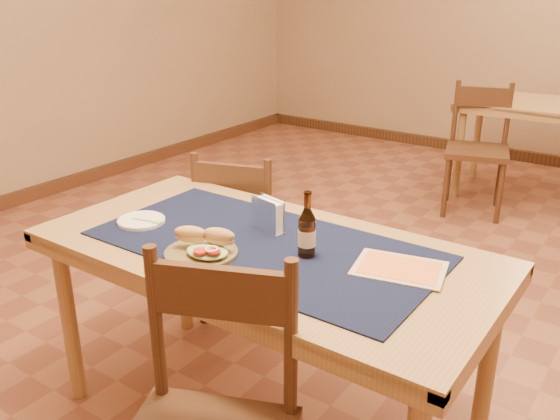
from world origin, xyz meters
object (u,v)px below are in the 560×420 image
Objects in this scene: sandwich_plate at (203,249)px; napkin_holder at (268,215)px; beer_bottle at (307,232)px; chair_main_far at (244,232)px; main_table at (264,267)px.

napkin_holder is (0.05, 0.29, 0.03)m from sandwich_plate.
beer_bottle reaches higher than napkin_holder.
chair_main_far is 0.94m from sandwich_plate.
beer_bottle is 0.25m from napkin_holder.
napkin_holder is (0.49, -0.47, 0.35)m from chair_main_far.
main_table is 6.56× the size of sandwich_plate.
napkin_holder is at bearing 156.79° from beer_bottle.
sandwich_plate is at bearing -119.89° from main_table.
main_table is 0.82m from chair_main_far.
chair_main_far is at bearing 120.24° from sandwich_plate.
main_table is 0.24m from beer_bottle.
beer_bottle reaches higher than main_table.
napkin_holder is at bearing 80.63° from sandwich_plate.
main_table is at bearing 60.11° from sandwich_plate.
main_table is 7.17× the size of beer_bottle.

